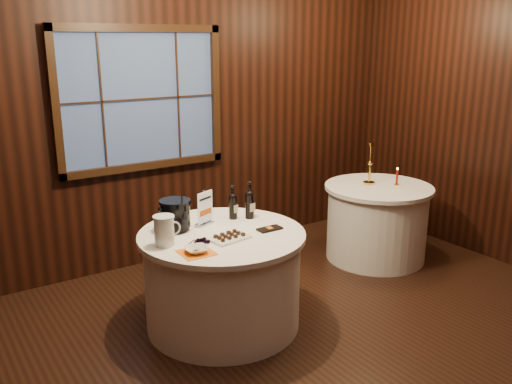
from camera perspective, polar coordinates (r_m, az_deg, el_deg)
back_wall at (r=5.27m, az=-12.02°, el=8.43°), size 6.00×0.10×3.00m
main_table at (r=4.29m, az=-3.53°, el=-9.09°), size 1.28×1.28×0.77m
side_table at (r=5.68m, az=12.58°, el=-3.08°), size 1.08×1.08×0.77m
sign_stand at (r=4.29m, az=-5.44°, el=-2.24°), size 0.17×0.13×0.28m
port_bottle_left at (r=4.41m, az=-2.44°, el=-1.31°), size 0.07×0.08×0.28m
port_bottle_right at (r=4.42m, az=-0.67°, el=-1.11°), size 0.07×0.08×0.31m
ice_bucket at (r=4.18m, az=-8.49°, el=-2.37°), size 0.24×0.24×0.24m
chocolate_plate at (r=4.00m, az=-2.85°, el=-4.75°), size 0.31×0.23×0.04m
chocolate_box at (r=4.19m, az=1.44°, el=-3.90°), size 0.19×0.10×0.02m
grape_bunch at (r=3.92m, az=-5.81°, el=-5.15°), size 0.19×0.09×0.04m
glass_pitcher at (r=3.91m, az=-9.62°, el=-4.01°), size 0.20×0.15×0.22m
orange_napkin at (r=3.78m, az=-6.29°, el=-6.36°), size 0.23×0.23×0.00m
cracker_bowl at (r=3.77m, az=-6.30°, el=-6.05°), size 0.19×0.19×0.04m
brass_candlestick at (r=5.58m, az=11.88°, el=2.36°), size 0.12×0.12×0.42m
red_candle at (r=5.61m, az=14.61°, el=1.41°), size 0.05×0.05×0.18m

